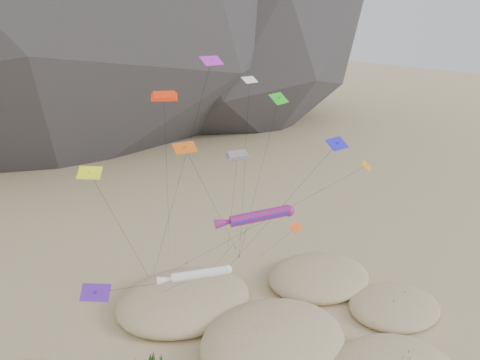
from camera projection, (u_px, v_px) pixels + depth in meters
name	position (u px, v px, depth m)	size (l,w,h in m)	color
dunes	(238.00, 360.00, 43.63)	(50.41, 36.09, 4.19)	#CCB789
kite_stakes	(195.00, 269.00, 60.66)	(20.65, 5.23, 0.30)	#3F2D1E
rainbow_tube_kite	(257.00, 216.00, 50.74)	(8.78, 11.21, 11.62)	red
white_tube_kite	(196.00, 275.00, 39.70)	(6.11, 15.60, 11.00)	silver
orange_parafoil	(164.00, 100.00, 41.77)	(7.15, 16.40, 24.88)	red
multi_parafoil	(237.00, 157.00, 44.64)	(9.08, 16.42, 19.12)	red
delta_kites	(239.00, 159.00, 44.93)	(32.29, 19.75, 27.78)	#CA5213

